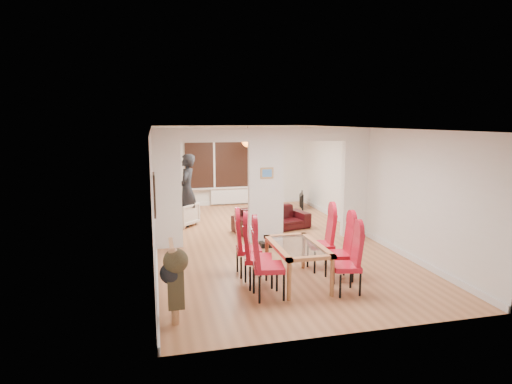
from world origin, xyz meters
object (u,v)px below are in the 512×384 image
object	(u,v)px
dining_chair_lb	(258,253)
armchair	(182,214)
bottle	(263,206)
bowl	(262,209)
dining_chair_rc	(321,241)
sofa	(272,219)
dining_chair_la	(269,262)
dining_chair_lc	(249,245)
dining_chair_rb	(340,250)
person	(187,190)
coffee_table	(256,215)
television	(299,200)
dining_table	(297,264)
dining_chair_ra	(346,262)

from	to	relation	value
dining_chair_lb	armchair	bearing A→B (deg)	116.66
bottle	bowl	size ratio (longest dim) A/B	1.31
dining_chair_rc	sofa	world-z (taller)	dining_chair_rc
dining_chair_la	dining_chair_lc	xyz separation A→B (m)	(-0.08, 1.06, -0.04)
dining_chair_rb	armchair	bearing A→B (deg)	125.11
dining_chair_lc	bottle	world-z (taller)	dining_chair_lc
dining_chair_lb	dining_chair_la	bearing A→B (deg)	-70.93
dining_chair_rb	dining_chair_rc	distance (m)	0.59
armchair	dining_chair_la	bearing A→B (deg)	-33.85
dining_chair_lb	person	size ratio (longest dim) A/B	0.59
dining_chair_rb	coffee_table	size ratio (longest dim) A/B	0.98
dining_chair_la	television	distance (m)	7.07
bowl	television	bearing A→B (deg)	36.10
dining_chair_lc	television	world-z (taller)	dining_chair_lc
dining_table	dining_chair_ra	bearing A→B (deg)	-43.89
dining_chair_lc	dining_chair_rb	size ratio (longest dim) A/B	1.01
dining_chair_la	sofa	world-z (taller)	dining_chair_la
dining_chair_lb	sofa	size ratio (longest dim) A/B	0.58
dining_table	dining_chair_ra	size ratio (longest dim) A/B	1.38
dining_chair_ra	bowl	distance (m)	5.52
dining_chair_la	dining_chair_ra	xyz separation A→B (m)	(1.26, -0.12, -0.06)
sofa	dining_chair_lc	bearing A→B (deg)	-127.99
television	bottle	size ratio (longest dim) A/B	3.27
dining_chair_ra	dining_chair_rc	xyz separation A→B (m)	(0.02, 1.14, 0.03)
dining_chair_la	dining_chair_rb	size ratio (longest dim) A/B	1.09
person	bottle	distance (m)	2.20
dining_chair_lc	armchair	size ratio (longest dim) A/B	1.59
coffee_table	dining_chair_rb	bearing A→B (deg)	-86.03
dining_chair_rc	dining_chair_lc	bearing A→B (deg)	-173.16
sofa	dining_chair_ra	bearing A→B (deg)	-104.04
dining_chair_lc	coffee_table	bearing A→B (deg)	81.46
dining_table	person	distance (m)	4.82
dining_table	sofa	distance (m)	3.63
television	coffee_table	distance (m)	2.07
dining_chair_la	dining_chair_lc	distance (m)	1.07
dining_chair_rb	bowl	distance (m)	4.96
dining_chair_ra	sofa	xyz separation A→B (m)	(-0.09, 4.19, -0.24)
dining_chair_lc	dining_chair_rb	distance (m)	1.61
dining_chair_rb	television	size ratio (longest dim) A/B	1.23
dining_table	dining_chair_lb	world-z (taller)	dining_chair_lb
dining_chair_lc	bowl	size ratio (longest dim) A/B	5.33
dining_chair_la	dining_chair_lb	bearing A→B (deg)	103.19
dining_chair_lc	sofa	xyz separation A→B (m)	(1.26, 3.00, -0.26)
dining_chair_lc	dining_chair_ra	world-z (taller)	dining_chair_lc
dining_table	bowl	bearing A→B (deg)	82.82
bowl	sofa	bearing A→B (deg)	-93.41
dining_table	dining_chair_rc	world-z (taller)	dining_chair_rc
sofa	dining_table	bearing A→B (deg)	-113.79
dining_chair_ra	dining_chair_rc	size ratio (longest dim) A/B	0.94
dining_chair_la	dining_chair_lc	world-z (taller)	dining_chair_la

